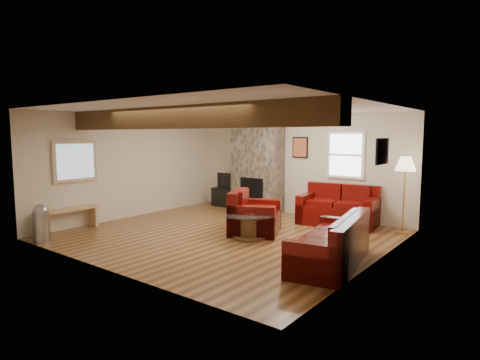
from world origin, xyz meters
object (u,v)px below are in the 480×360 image
object	(u,v)px
tv_cabinet	(230,197)
television	(230,181)
coffee_table	(249,226)
floor_lamp	(405,168)
armchair_red	(255,212)
loveseat	(338,205)
sofa_three	(330,240)

from	to	relation	value
tv_cabinet	television	world-z (taller)	television
coffee_table	tv_cabinet	bearing A→B (deg)	135.21
floor_lamp	tv_cabinet	bearing A→B (deg)	177.07
armchair_red	floor_lamp	size ratio (longest dim) A/B	0.68
loveseat	sofa_three	bearing A→B (deg)	-75.13
armchair_red	floor_lamp	distance (m)	3.16
television	armchair_red	bearing A→B (deg)	-41.32
television	floor_lamp	xyz separation A→B (m)	(4.76, -0.24, 0.61)
loveseat	armchair_red	distance (m)	2.04
sofa_three	floor_lamp	size ratio (longest dim) A/B	1.27
floor_lamp	armchair_red	bearing A→B (deg)	-143.20
loveseat	floor_lamp	bearing A→B (deg)	-4.35
loveseat	coffee_table	xyz separation A→B (m)	(-0.87, -2.19, -0.20)
tv_cabinet	floor_lamp	world-z (taller)	floor_lamp
loveseat	television	bearing A→B (deg)	168.26
sofa_three	coffee_table	distance (m)	2.01
sofa_three	tv_cabinet	size ratio (longest dim) A/B	1.93
loveseat	tv_cabinet	xyz separation A→B (m)	(-3.37, 0.30, -0.19)
sofa_three	television	world-z (taller)	television
loveseat	tv_cabinet	distance (m)	3.39
tv_cabinet	television	distance (m)	0.48
coffee_table	tv_cabinet	xyz separation A→B (m)	(-2.51, 2.49, 0.02)
loveseat	coffee_table	distance (m)	2.36
coffee_table	sofa_three	bearing A→B (deg)	-15.17
coffee_table	floor_lamp	world-z (taller)	floor_lamp
armchair_red	floor_lamp	bearing A→B (deg)	-77.95
loveseat	armchair_red	world-z (taller)	loveseat
coffee_table	armchair_red	bearing A→B (deg)	111.16
loveseat	tv_cabinet	bearing A→B (deg)	168.26
sofa_three	coffee_table	size ratio (longest dim) A/B	2.02
armchair_red	loveseat	bearing A→B (deg)	-55.23
coffee_table	floor_lamp	size ratio (longest dim) A/B	0.63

